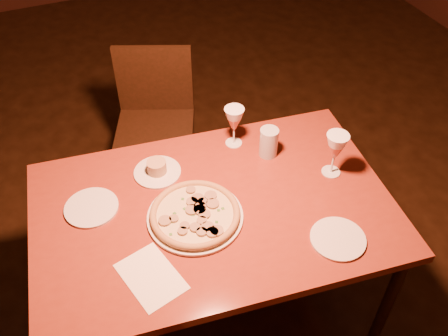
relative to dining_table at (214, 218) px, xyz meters
name	(u,v)px	position (x,y,z in m)	size (l,w,h in m)	color
floor	(200,277)	(-0.01, 0.19, -0.69)	(7.00, 7.00, 0.00)	#311D10
dining_table	(214,218)	(0.00, 0.00, 0.00)	(1.50, 1.05, 0.75)	maroon
chair_far	(155,119)	(0.03, 0.95, -0.20)	(0.55, 0.55, 0.87)	black
pizza_plate	(195,214)	(-0.09, -0.03, 0.09)	(0.37, 0.37, 0.04)	silver
ramekin_saucer	(157,169)	(-0.15, 0.27, 0.09)	(0.20, 0.20, 0.06)	silver
wine_glass_far	(234,127)	(0.22, 0.32, 0.16)	(0.09, 0.09, 0.19)	#CA6754
wine_glass_right	(334,154)	(0.53, -0.01, 0.17)	(0.09, 0.09, 0.20)	#CA6754
water_tumbler	(269,142)	(0.33, 0.19, 0.13)	(0.08, 0.08, 0.13)	#B0B8C0
side_plate_left	(91,208)	(-0.44, 0.18, 0.07)	(0.21, 0.21, 0.01)	silver
side_plate_near	(338,239)	(0.36, -0.33, 0.07)	(0.21, 0.21, 0.01)	silver
menu_card	(151,277)	(-0.32, -0.22, 0.07)	(0.17, 0.24, 0.00)	white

